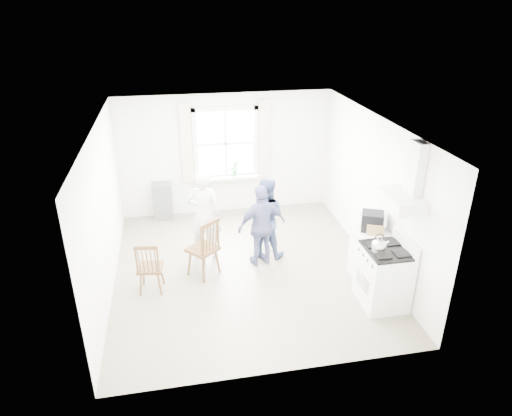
{
  "coord_description": "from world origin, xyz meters",
  "views": [
    {
      "loc": [
        -1.11,
        -6.77,
        4.36
      ],
      "look_at": [
        0.22,
        0.2,
        1.07
      ],
      "focal_mm": 32.0,
      "sensor_mm": 36.0,
      "label": 1
    }
  ],
  "objects_px": {
    "person_left": "(204,215)",
    "person_mid": "(265,218)",
    "windsor_chair_b": "(148,263)",
    "gas_stove": "(383,276)",
    "person_right": "(262,226)",
    "low_cabinet": "(369,254)",
    "stereo_stack": "(372,221)",
    "windsor_chair_a": "(207,242)"
  },
  "relations": [
    {
      "from": "low_cabinet",
      "to": "stereo_stack",
      "type": "xyz_separation_m",
      "value": [
        0.0,
        0.02,
        0.6
      ]
    },
    {
      "from": "windsor_chair_b",
      "to": "person_right",
      "type": "relative_size",
      "value": 0.61
    },
    {
      "from": "windsor_chair_b",
      "to": "gas_stove",
      "type": "bearing_deg",
      "value": -14.48
    },
    {
      "from": "person_left",
      "to": "person_mid",
      "type": "relative_size",
      "value": 1.12
    },
    {
      "from": "low_cabinet",
      "to": "person_right",
      "type": "xyz_separation_m",
      "value": [
        -1.67,
        0.79,
        0.3
      ]
    },
    {
      "from": "low_cabinet",
      "to": "windsor_chair_b",
      "type": "relative_size",
      "value": 0.98
    },
    {
      "from": "person_mid",
      "to": "windsor_chair_a",
      "type": "bearing_deg",
      "value": 48.19
    },
    {
      "from": "person_left",
      "to": "person_right",
      "type": "distance_m",
      "value": 1.06
    },
    {
      "from": "person_left",
      "to": "person_right",
      "type": "xyz_separation_m",
      "value": [
        0.96,
        -0.44,
        -0.09
      ]
    },
    {
      "from": "person_left",
      "to": "windsor_chair_b",
      "type": "bearing_deg",
      "value": 62.3
    },
    {
      "from": "low_cabinet",
      "to": "stereo_stack",
      "type": "bearing_deg",
      "value": 83.15
    },
    {
      "from": "gas_stove",
      "to": "windsor_chair_a",
      "type": "relative_size",
      "value": 1.04
    },
    {
      "from": "person_right",
      "to": "windsor_chair_a",
      "type": "bearing_deg",
      "value": 2.23
    },
    {
      "from": "low_cabinet",
      "to": "person_right",
      "type": "height_order",
      "value": "person_right"
    },
    {
      "from": "windsor_chair_a",
      "to": "low_cabinet",
      "type": "bearing_deg",
      "value": -11.47
    },
    {
      "from": "windsor_chair_b",
      "to": "person_mid",
      "type": "relative_size",
      "value": 0.61
    },
    {
      "from": "stereo_stack",
      "to": "person_right",
      "type": "distance_m",
      "value": 1.86
    },
    {
      "from": "person_left",
      "to": "person_mid",
      "type": "distance_m",
      "value": 1.08
    },
    {
      "from": "stereo_stack",
      "to": "windsor_chair_b",
      "type": "bearing_deg",
      "value": 176.99
    },
    {
      "from": "person_left",
      "to": "stereo_stack",
      "type": "bearing_deg",
      "value": 171.72
    },
    {
      "from": "low_cabinet",
      "to": "person_mid",
      "type": "xyz_separation_m",
      "value": [
        -1.56,
        1.07,
        0.3
      ]
    },
    {
      "from": "stereo_stack",
      "to": "person_left",
      "type": "distance_m",
      "value": 2.9
    },
    {
      "from": "low_cabinet",
      "to": "person_mid",
      "type": "distance_m",
      "value": 1.92
    },
    {
      "from": "low_cabinet",
      "to": "windsor_chair_a",
      "type": "relative_size",
      "value": 0.84
    },
    {
      "from": "stereo_stack",
      "to": "windsor_chair_b",
      "type": "relative_size",
      "value": 0.48
    },
    {
      "from": "person_right",
      "to": "low_cabinet",
      "type": "bearing_deg",
      "value": 142.51
    },
    {
      "from": "windsor_chair_a",
      "to": "person_left",
      "type": "relative_size",
      "value": 0.64
    },
    {
      "from": "stereo_stack",
      "to": "person_mid",
      "type": "xyz_separation_m",
      "value": [
        -1.56,
        1.05,
        -0.3
      ]
    },
    {
      "from": "stereo_stack",
      "to": "gas_stove",
      "type": "bearing_deg",
      "value": -95.72
    },
    {
      "from": "person_right",
      "to": "person_mid",
      "type": "bearing_deg",
      "value": -123.39
    },
    {
      "from": "gas_stove",
      "to": "person_right",
      "type": "distance_m",
      "value": 2.2
    },
    {
      "from": "low_cabinet",
      "to": "windsor_chair_a",
      "type": "distance_m",
      "value": 2.71
    },
    {
      "from": "gas_stove",
      "to": "person_right",
      "type": "height_order",
      "value": "person_right"
    },
    {
      "from": "gas_stove",
      "to": "stereo_stack",
      "type": "distance_m",
      "value": 0.92
    },
    {
      "from": "low_cabinet",
      "to": "stereo_stack",
      "type": "height_order",
      "value": "stereo_stack"
    },
    {
      "from": "gas_stove",
      "to": "person_mid",
      "type": "bearing_deg",
      "value": 130.08
    },
    {
      "from": "stereo_stack",
      "to": "windsor_chair_a",
      "type": "height_order",
      "value": "stereo_stack"
    },
    {
      "from": "person_right",
      "to": "gas_stove",
      "type": "bearing_deg",
      "value": 124.86
    },
    {
      "from": "stereo_stack",
      "to": "person_mid",
      "type": "relative_size",
      "value": 0.29
    },
    {
      "from": "gas_stove",
      "to": "person_left",
      "type": "distance_m",
      "value": 3.22
    },
    {
      "from": "person_right",
      "to": "person_left",
      "type": "bearing_deg",
      "value": -36.7
    },
    {
      "from": "stereo_stack",
      "to": "person_mid",
      "type": "distance_m",
      "value": 1.9
    }
  ]
}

